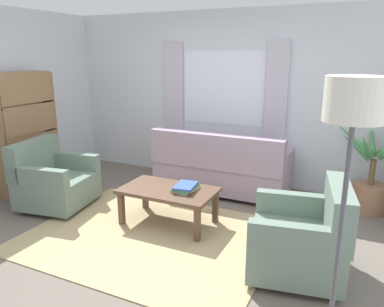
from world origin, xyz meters
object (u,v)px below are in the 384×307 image
object	(u,v)px
armchair_right	(304,238)
bookshelf	(29,138)
coffee_table	(168,193)
couch	(221,168)
potted_plant	(372,177)
armchair_left	(53,181)
standing_lamp	(352,134)
book_stack_on_table	(186,187)

from	to	relation	value
armchair_right	bookshelf	distance (m)	4.04
coffee_table	bookshelf	bearing A→B (deg)	176.07
couch	potted_plant	world-z (taller)	potted_plant
armchair_left	armchair_right	bearing A→B (deg)	-102.71
couch	armchair_right	bearing A→B (deg)	131.35
armchair_left	standing_lamp	world-z (taller)	standing_lamp
armchair_left	book_stack_on_table	xyz separation A→B (m)	(1.82, 0.22, 0.12)
couch	armchair_left	world-z (taller)	couch
armchair_left	bookshelf	bearing A→B (deg)	56.27
bookshelf	coffee_table	bearing A→B (deg)	86.07
couch	bookshelf	xyz separation A→B (m)	(-2.56, -1.07, 0.42)
armchair_right	potted_plant	size ratio (longest dim) A/B	0.80
armchair_left	bookshelf	xyz separation A→B (m)	(-0.76, 0.35, 0.44)
book_stack_on_table	potted_plant	size ratio (longest dim) A/B	0.29
book_stack_on_table	standing_lamp	bearing A→B (deg)	-40.25
armchair_right	standing_lamp	bearing A→B (deg)	7.50
couch	armchair_right	world-z (taller)	couch
armchair_right	book_stack_on_table	xyz separation A→B (m)	(-1.40, 0.42, 0.12)
book_stack_on_table	potted_plant	xyz separation A→B (m)	(1.94, 1.39, -0.01)
book_stack_on_table	standing_lamp	size ratio (longest dim) A/B	0.19
couch	potted_plant	distance (m)	1.97
standing_lamp	armchair_left	bearing A→B (deg)	160.82
armchair_left	standing_lamp	bearing A→B (deg)	-118.36
couch	book_stack_on_table	bearing A→B (deg)	90.98
book_stack_on_table	coffee_table	bearing A→B (deg)	-168.95
armchair_right	potted_plant	bearing A→B (deg)	153.53
armchair_left	coffee_table	distance (m)	1.63
coffee_table	book_stack_on_table	distance (m)	0.23
book_stack_on_table	bookshelf	bearing A→B (deg)	177.26
armchair_left	armchair_right	size ratio (longest dim) A/B	0.99
coffee_table	standing_lamp	distance (m)	2.65
armchair_left	coffee_table	xyz separation A→B (m)	(1.62, 0.18, 0.03)
coffee_table	standing_lamp	size ratio (longest dim) A/B	0.59
potted_plant	standing_lamp	xyz separation A→B (m)	(-0.22, -2.84, 1.08)
armchair_left	armchair_right	xyz separation A→B (m)	(3.22, -0.20, 0.00)
potted_plant	armchair_left	bearing A→B (deg)	-156.85
armchair_left	standing_lamp	distance (m)	3.93
couch	standing_lamp	distance (m)	3.38
couch	bookshelf	world-z (taller)	bookshelf
book_stack_on_table	bookshelf	xyz separation A→B (m)	(-2.58, 0.12, 0.31)
bookshelf	armchair_left	bearing A→B (deg)	65.46
couch	armchair_right	distance (m)	2.14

